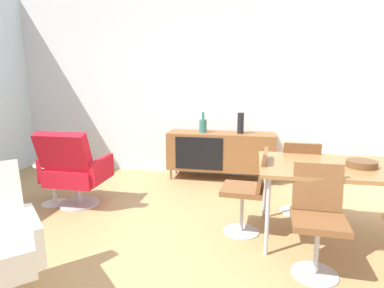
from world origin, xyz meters
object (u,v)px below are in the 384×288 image
object	(u,v)px
dining_chair_near_window	(249,188)
vase_sculptural_dark	(203,125)
sideboard	(221,151)
side_table_round	(53,178)
lounge_chair_red	(74,169)
dining_chair_front_left	(318,216)
dining_table	(349,170)
wooden_bowl_on_table	(362,164)
dining_chair_back_left	(299,174)
fruit_bowl	(51,159)
vase_cobalt	(241,123)

from	to	relation	value
dining_chair_near_window	vase_sculptural_dark	bearing A→B (deg)	113.12
sideboard	side_table_round	bearing A→B (deg)	-144.37
vase_sculptural_dark	lounge_chair_red	size ratio (longest dim) A/B	0.32
sideboard	side_table_round	distance (m)	2.35
sideboard	dining_chair_front_left	distance (m)	2.47
dining_table	dining_chair_front_left	size ratio (longest dim) A/B	1.87
dining_chair_near_window	dining_chair_front_left	bearing A→B (deg)	-45.72
vase_sculptural_dark	side_table_round	bearing A→B (deg)	-140.04
wooden_bowl_on_table	lounge_chair_red	bearing A→B (deg)	173.89
dining_chair_front_left	side_table_round	bearing A→B (deg)	162.90
dining_table	dining_chair_near_window	distance (m)	0.92
dining_chair_front_left	lounge_chair_red	xyz separation A→B (m)	(-2.59, 0.85, -0.00)
vase_sculptural_dark	dining_chair_back_left	size ratio (longest dim) A/B	0.35
dining_chair_near_window	side_table_round	bearing A→B (deg)	171.85
wooden_bowl_on_table	dining_chair_back_left	distance (m)	0.80
dining_chair_near_window	dining_chair_back_left	bearing A→B (deg)	46.32
vase_sculptural_dark	dining_chair_near_window	size ratio (longest dim) A/B	0.35
dining_chair_front_left	dining_chair_back_left	bearing A→B (deg)	90.19
wooden_bowl_on_table	dining_chair_front_left	xyz separation A→B (m)	(-0.44, -0.53, -0.30)
vase_sculptural_dark	lounge_chair_red	world-z (taller)	vase_sculptural_dark
wooden_bowl_on_table	lounge_chair_red	xyz separation A→B (m)	(-3.03, 0.32, -0.30)
wooden_bowl_on_table	dining_table	bearing A→B (deg)	161.44
dining_table	fruit_bowl	bearing A→B (deg)	174.13
dining_chair_front_left	vase_cobalt	bearing A→B (deg)	107.44
sideboard	dining_chair_front_left	bearing A→B (deg)	-66.21
dining_chair_back_left	fruit_bowl	xyz separation A→B (m)	(-2.90, -0.22, 0.09)
sideboard	side_table_round	size ratio (longest dim) A/B	3.08
dining_table	dining_chair_near_window	xyz separation A→B (m)	(-0.89, -0.00, -0.23)
dining_chair_near_window	sideboard	bearing A→B (deg)	104.95
sideboard	fruit_bowl	xyz separation A→B (m)	(-1.91, -1.37, 0.12)
vase_sculptural_dark	dining_table	size ratio (longest dim) A/B	0.19
sideboard	vase_cobalt	bearing A→B (deg)	0.38
fruit_bowl	sideboard	bearing A→B (deg)	35.62
vase_cobalt	dining_chair_front_left	bearing A→B (deg)	-72.56
vase_cobalt	wooden_bowl_on_table	world-z (taller)	vase_cobalt
dining_chair_near_window	dining_chair_front_left	world-z (taller)	same
lounge_chair_red	wooden_bowl_on_table	bearing A→B (deg)	-6.11
wooden_bowl_on_table	dining_chair_near_window	size ratio (longest dim) A/B	0.30
dining_table	side_table_round	distance (m)	3.29
lounge_chair_red	sideboard	bearing A→B (deg)	41.44
sideboard	fruit_bowl	bearing A→B (deg)	-144.38
dining_chair_near_window	lounge_chair_red	xyz separation A→B (m)	(-2.05, 0.30, -0.00)
vase_cobalt	vase_sculptural_dark	world-z (taller)	vase_cobalt
dining_table	dining_chair_back_left	world-z (taller)	dining_chair_back_left
lounge_chair_red	side_table_round	bearing A→B (deg)	172.59
dining_table	wooden_bowl_on_table	bearing A→B (deg)	-18.56
wooden_bowl_on_table	dining_chair_near_window	world-z (taller)	dining_chair_near_window
vase_cobalt	fruit_bowl	bearing A→B (deg)	-148.04
dining_table	dining_chair_back_left	distance (m)	0.70
vase_cobalt	dining_chair_back_left	size ratio (longest dim) A/B	0.36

